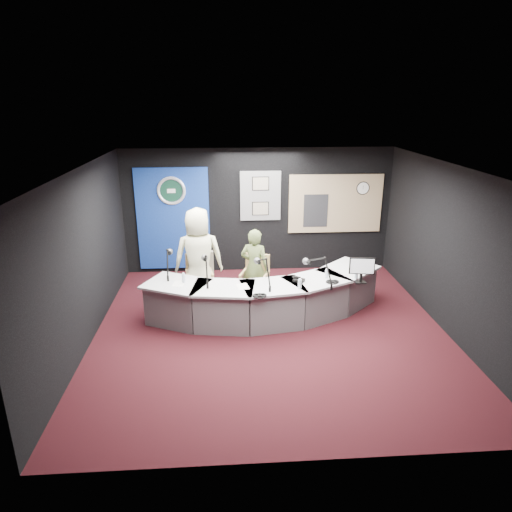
{
  "coord_description": "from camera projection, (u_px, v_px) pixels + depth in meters",
  "views": [
    {
      "loc": [
        -0.74,
        -6.99,
        3.83
      ],
      "look_at": [
        -0.2,
        0.8,
        1.1
      ],
      "focal_mm": 32.0,
      "sensor_mm": 36.0,
      "label": 1
    }
  ],
  "objects": [
    {
      "name": "boom_mic_a",
      "position": [
        169.0,
        259.0,
        8.26
      ],
      "size": [
        0.16,
        0.74,
        0.6
      ],
      "primitive_type": null,
      "color": "black",
      "rests_on": "broadcast_desk"
    },
    {
      "name": "person_woman",
      "position": [
        255.0,
        267.0,
        8.69
      ],
      "size": [
        0.65,
        0.54,
        1.51
      ],
      "primitive_type": "imported",
      "rotation": [
        0.0,
        0.0,
        2.75
      ],
      "color": "#526032",
      "rests_on": "ground"
    },
    {
      "name": "equipment_rack",
      "position": [
        316.0,
        211.0,
        10.29
      ],
      "size": [
        0.55,
        0.02,
        0.75
      ],
      "primitive_type": "cube",
      "color": "black",
      "rests_on": "booth_window_frame"
    },
    {
      "name": "boom_mic_d",
      "position": [
        319.0,
        268.0,
        7.83
      ],
      "size": [
        0.48,
        0.62,
        0.6
      ],
      "primitive_type": null,
      "color": "black",
      "rests_on": "broadcast_desk"
    },
    {
      "name": "framed_photo_lower",
      "position": [
        261.0,
        209.0,
        10.18
      ],
      "size": [
        0.34,
        0.02,
        0.27
      ],
      "primitive_type": "cube",
      "color": "gray",
      "rests_on": "pinboard"
    },
    {
      "name": "ceiling",
      "position": [
        273.0,
        168.0,
        6.97
      ],
      "size": [
        6.0,
        6.0,
        0.02
      ],
      "primitive_type": "cube",
      "color": "silver",
      "rests_on": "ground"
    },
    {
      "name": "seal_center",
      "position": [
        171.0,
        191.0,
        9.91
      ],
      "size": [
        0.48,
        0.01,
        0.48
      ],
      "primitive_type": "cylinder",
      "rotation": [
        1.57,
        0.0,
        0.0
      ],
      "color": "#0D3223",
      "rests_on": "backdrop_panel"
    },
    {
      "name": "armchair_right",
      "position": [
        255.0,
        282.0,
        8.79
      ],
      "size": [
        0.65,
        0.65,
        0.91
      ],
      "primitive_type": null,
      "rotation": [
        0.0,
        0.0,
        -0.34
      ],
      "color": "tan",
      "rests_on": "ground"
    },
    {
      "name": "notepad",
      "position": [
        243.0,
        286.0,
        7.83
      ],
      "size": [
        0.24,
        0.3,
        0.0
      ],
      "primitive_type": "cube",
      "rotation": [
        0.0,
        0.0,
        0.2
      ],
      "color": "white",
      "rests_on": "broadcast_desk"
    },
    {
      "name": "paper_stack",
      "position": [
        179.0,
        284.0,
        7.95
      ],
      "size": [
        0.24,
        0.31,
        0.0
      ],
      "primitive_type": "cube",
      "rotation": [
        0.0,
        0.0,
        -0.16
      ],
      "color": "white",
      "rests_on": "broadcast_desk"
    },
    {
      "name": "boom_mic_b",
      "position": [
        206.0,
        266.0,
        7.95
      ],
      "size": [
        0.18,
        0.74,
        0.6
      ],
      "primitive_type": null,
      "color": "black",
      "rests_on": "broadcast_desk"
    },
    {
      "name": "desk_phone",
      "position": [
        299.0,
        280.0,
        8.04
      ],
      "size": [
        0.23,
        0.22,
        0.05
      ],
      "primitive_type": "cube",
      "rotation": [
        0.0,
        0.0,
        -0.55
      ],
      "color": "black",
      "rests_on": "broadcast_desk"
    },
    {
      "name": "armchair_left",
      "position": [
        200.0,
        281.0,
        8.83
      ],
      "size": [
        0.6,
        0.6,
        0.93
      ],
      "primitive_type": null,
      "rotation": [
        0.0,
        0.0,
        0.16
      ],
      "color": "tan",
      "rests_on": "ground"
    },
    {
      "name": "person_man",
      "position": [
        199.0,
        257.0,
        8.67
      ],
      "size": [
        0.98,
        0.69,
        1.9
      ],
      "primitive_type": "imported",
      "rotation": [
        0.0,
        0.0,
        3.24
      ],
      "color": "beige",
      "rests_on": "ground"
    },
    {
      "name": "wall_back",
      "position": [
        258.0,
        211.0,
        10.26
      ],
      "size": [
        6.0,
        0.02,
        2.8
      ],
      "primitive_type": "cube",
      "color": "black",
      "rests_on": "ground"
    },
    {
      "name": "pinboard",
      "position": [
        260.0,
        196.0,
        10.12
      ],
      "size": [
        0.9,
        0.04,
        1.1
      ],
      "primitive_type": "cube",
      "color": "slate",
      "rests_on": "wall_back"
    },
    {
      "name": "headphones_far",
      "position": [
        260.0,
        295.0,
        7.44
      ],
      "size": [
        0.24,
        0.24,
        0.04
      ],
      "primitive_type": "torus",
      "color": "black",
      "rests_on": "broadcast_desk"
    },
    {
      "name": "headphones_near",
      "position": [
        332.0,
        282.0,
        7.99
      ],
      "size": [
        0.22,
        0.22,
        0.04
      ],
      "primitive_type": "torus",
      "color": "black",
      "rests_on": "broadcast_desk"
    },
    {
      "name": "wall_front",
      "position": [
        302.0,
        351.0,
        4.61
      ],
      "size": [
        6.0,
        0.02,
        2.8
      ],
      "primitive_type": "cube",
      "color": "black",
      "rests_on": "ground"
    },
    {
      "name": "computer_monitor",
      "position": [
        362.0,
        266.0,
        7.88
      ],
      "size": [
        0.43,
        0.08,
        0.29
      ],
      "primitive_type": "cube",
      "rotation": [
        0.0,
        0.0,
        -0.13
      ],
      "color": "black",
      "rests_on": "broadcast_desk"
    },
    {
      "name": "wall_right",
      "position": [
        450.0,
        250.0,
        7.63
      ],
      "size": [
        0.02,
        6.0,
        2.8
      ],
      "primitive_type": "cube",
      "color": "black",
      "rests_on": "ground"
    },
    {
      "name": "water_bottles",
      "position": [
        272.0,
        279.0,
        7.9
      ],
      "size": [
        3.13,
        0.49,
        0.18
      ],
      "primitive_type": null,
      "color": "silver",
      "rests_on": "broadcast_desk"
    },
    {
      "name": "broadcast_desk",
      "position": [
        265.0,
        298.0,
        8.29
      ],
      "size": [
        4.5,
        1.9,
        0.75
      ],
      "primitive_type": null,
      "color": "#BABDBF",
      "rests_on": "ground"
    },
    {
      "name": "wall_clock",
      "position": [
        363.0,
        188.0,
        10.19
      ],
      "size": [
        0.28,
        0.01,
        0.28
      ],
      "primitive_type": "cylinder",
      "rotation": [
        1.57,
        0.0,
        0.0
      ],
      "color": "white",
      "rests_on": "booth_window_frame"
    },
    {
      "name": "booth_glow",
      "position": [
        335.0,
        204.0,
        10.29
      ],
      "size": [
        2.0,
        0.02,
        1.2
      ],
      "primitive_type": "cube",
      "color": "#CFBB83",
      "rests_on": "booth_window_frame"
    },
    {
      "name": "draped_jacket",
      "position": [
        201.0,
        269.0,
        9.01
      ],
      "size": [
        0.51,
        0.18,
        0.7
      ],
      "primitive_type": "cube",
      "rotation": [
        0.0,
        0.0,
        0.16
      ],
      "color": "slate",
      "rests_on": "armchair_left"
    },
    {
      "name": "framed_photo_upper",
      "position": [
        261.0,
        184.0,
        10.0
      ],
      "size": [
        0.34,
        0.02,
        0.27
      ],
      "primitive_type": "cube",
      "color": "gray",
      "rests_on": "pinboard"
    },
    {
      "name": "booth_window_frame",
      "position": [
        335.0,
        204.0,
        10.3
      ],
      "size": [
        2.12,
        0.06,
        1.32
      ],
      "primitive_type": "cube",
      "color": "#9F8663",
      "rests_on": "wall_back"
    },
    {
      "name": "agency_seal",
      "position": [
        171.0,
        191.0,
        9.9
      ],
      "size": [
        0.63,
        0.07,
        0.63
      ],
      "primitive_type": "torus",
      "rotation": [
        1.57,
        0.0,
        0.0
      ],
      "color": "silver",
      "rests_on": "backdrop_panel"
    },
    {
      "name": "boom_mic_c",
      "position": [
        263.0,
        269.0,
        7.8
      ],
      "size": [
        0.29,
        0.72,
        0.6
      ],
      "primitive_type": null,
      "color": "black",
      "rests_on": "broadcast_desk"
    },
    {
      "name": "wall_left",
      "position": [
        84.0,
        259.0,
        7.24
      ],
      "size": [
        0.02,
        6.0,
        2.8
      ],
      "primitive_type": "cube",
      "color": "black",
      "rests_on": "ground"
    },
    {
      "name": "ground",
      "position": [
        271.0,
        331.0,
        7.9
      ],
      "size": [
        6.0,
        6.0,
        0.0
      ],
      "primitive_type": "plane",
      "color": "black",
      "rests_on": "ground"
    },
    {
      "name": "backdrop_panel",
      "position": [
        173.0,
        219.0,
        10.16
      ],
      "size": [
        1.6,
        0.05,
        2.3
      ],
      "primitive_type": "cube",
      "color": "navy",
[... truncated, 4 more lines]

